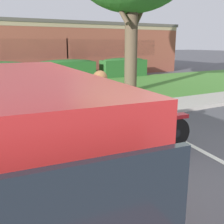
{
  "coord_description": "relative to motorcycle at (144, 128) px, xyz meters",
  "views": [
    {
      "loc": [
        -2.63,
        -2.81,
        2.11
      ],
      "look_at": [
        -0.17,
        1.56,
        0.85
      ],
      "focal_mm": 43.81,
      "sensor_mm": 36.0,
      "label": 1
    }
  ],
  "objects": [
    {
      "name": "stall_stripe_1",
      "position": [
        0.97,
        -1.16,
        -0.49
      ],
      "size": [
        0.69,
        4.38,
        0.01
      ],
      "primitive_type": "cube",
      "rotation": [
        0.0,
        0.0,
        -0.13
      ],
      "color": "silver",
      "rests_on": "ground"
    },
    {
      "name": "concrete_walk",
      "position": [
        -0.43,
        2.94,
        -0.45
      ],
      "size": [
        60.0,
        1.5,
        0.08
      ],
      "primitive_type": "cube",
      "color": "#ADA89E",
      "rests_on": "ground"
    },
    {
      "name": "handbag",
      "position": [
        -1.2,
        -0.63,
        -0.34
      ],
      "size": [
        0.28,
        0.13,
        0.36
      ],
      "color": "black",
      "rests_on": "ground"
    },
    {
      "name": "grass_lawn",
      "position": [
        -0.43,
        7.22,
        -0.46
      ],
      "size": [
        60.0,
        7.06,
        0.06
      ],
      "primitive_type": "cube",
      "color": "#478433",
      "rests_on": "ground"
    },
    {
      "name": "motorcycle",
      "position": [
        0.0,
        0.0,
        0.0
      ],
      "size": [
        2.24,
        0.82,
        1.26
      ],
      "color": "black",
      "rests_on": "ground"
    },
    {
      "name": "ground_plane",
      "position": [
        -0.43,
        -1.36,
        -0.49
      ],
      "size": [
        140.0,
        140.0,
        0.0
      ],
      "primitive_type": "plane",
      "color": "#4C4C51"
    },
    {
      "name": "rider_person",
      "position": [
        -1.13,
        -0.38,
        0.52
      ],
      "size": [
        0.54,
        0.59,
        1.7
      ],
      "color": "black",
      "rests_on": "ground"
    },
    {
      "name": "hedge_center_right",
      "position": [
        2.4,
        10.85,
        0.16
      ],
      "size": [
        3.32,
        0.9,
        1.24
      ],
      "color": "#235623",
      "rests_on": "ground"
    },
    {
      "name": "curb_strip",
      "position": [
        -0.43,
        2.09,
        -0.43
      ],
      "size": [
        60.0,
        0.2,
        0.12
      ],
      "primitive_type": "cube",
      "color": "#ADA89E",
      "rests_on": "ground"
    },
    {
      "name": "stall_stripe_0",
      "position": [
        -1.7,
        -1.16,
        -0.49
      ],
      "size": [
        0.69,
        4.38,
        0.01
      ],
      "primitive_type": "cube",
      "rotation": [
        0.0,
        0.0,
        -0.13
      ],
      "color": "silver",
      "rests_on": "ground"
    },
    {
      "name": "hedge_right",
      "position": [
        6.24,
        10.85,
        0.16
      ],
      "size": [
        3.05,
        0.9,
        1.24
      ],
      "color": "#235623",
      "rests_on": "ground"
    }
  ]
}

